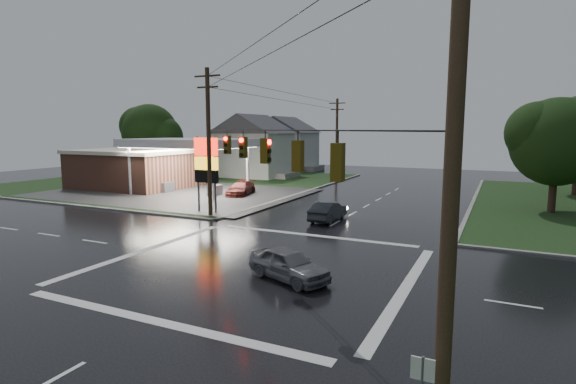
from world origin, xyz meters
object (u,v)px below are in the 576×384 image
at_px(utility_pole_nw, 209,140).
at_px(car_north, 328,211).
at_px(car_pump, 241,189).
at_px(gas_station, 143,166).
at_px(utility_pole_se, 452,174).
at_px(tree_nw_behind, 151,132).
at_px(utility_pole_n, 337,138).
at_px(car_crossing, 289,264).
at_px(house_near, 253,145).
at_px(pylon_sign, 206,162).
at_px(tree_ne_near, 559,142).
at_px(house_far, 285,142).

relative_size(utility_pole_nw, car_north, 2.61).
bearing_deg(car_north, car_pump, -31.90).
bearing_deg(car_pump, gas_station, 167.09).
bearing_deg(gas_station, car_pump, -0.38).
relative_size(utility_pole_se, tree_nw_behind, 1.10).
xyz_separation_m(utility_pole_n, car_pump, (-3.50, -18.39, -4.77)).
height_order(utility_pole_n, car_pump, utility_pole_n).
bearing_deg(tree_nw_behind, car_crossing, -40.83).
distance_m(utility_pole_se, house_near, 54.77).
height_order(pylon_sign, tree_nw_behind, tree_nw_behind).
bearing_deg(utility_pole_se, tree_ne_near, 81.62).
bearing_deg(utility_pole_nw, car_crossing, -42.31).
distance_m(house_near, tree_ne_near, 37.80).
relative_size(house_far, tree_ne_near, 1.23).
bearing_deg(tree_nw_behind, gas_station, -51.58).
bearing_deg(gas_station, car_north, -17.88).
height_order(utility_pole_n, house_far, utility_pole_n).
bearing_deg(car_crossing, utility_pole_n, 38.45).
distance_m(utility_pole_n, car_crossing, 41.10).
bearing_deg(house_near, car_crossing, -58.09).
xyz_separation_m(house_far, tree_nw_behind, (-11.89, -18.01, 1.77)).
height_order(pylon_sign, tree_ne_near, tree_ne_near).
relative_size(utility_pole_nw, house_far, 1.00).
relative_size(tree_nw_behind, car_north, 2.37).
xyz_separation_m(tree_nw_behind, car_crossing, (36.01, -31.11, -5.49)).
xyz_separation_m(utility_pole_n, car_crossing, (11.67, -39.12, -4.77)).
relative_size(pylon_sign, house_far, 0.54).
relative_size(pylon_sign, tree_nw_behind, 0.60).
bearing_deg(tree_ne_near, tree_nw_behind, 170.53).
relative_size(gas_station, pylon_sign, 4.37).
bearing_deg(utility_pole_nw, tree_nw_behind, 139.90).
xyz_separation_m(utility_pole_nw, car_crossing, (11.67, -10.62, -5.03)).
bearing_deg(utility_pole_n, house_near, -170.09).
xyz_separation_m(utility_pole_nw, utility_pole_se, (19.00, -19.00, 0.00)).
bearing_deg(pylon_sign, car_north, 6.91).
bearing_deg(utility_pole_n, pylon_sign, -92.08).
relative_size(house_near, tree_ne_near, 1.23).
bearing_deg(car_north, car_crossing, 104.21).
bearing_deg(car_north, tree_nw_behind, -27.85).
relative_size(tree_ne_near, car_north, 2.13).
height_order(utility_pole_n, car_north, utility_pole_n).
height_order(house_far, tree_ne_near, tree_ne_near).
height_order(utility_pole_nw, utility_pole_n, utility_pole_nw).
bearing_deg(utility_pole_n, car_crossing, -73.39).
height_order(tree_nw_behind, tree_ne_near, tree_nw_behind).
xyz_separation_m(utility_pole_se, utility_pole_n, (-19.00, 47.50, -0.25)).
bearing_deg(tree_ne_near, utility_pole_n, 145.90).
distance_m(pylon_sign, utility_pole_nw, 2.22).
relative_size(utility_pole_n, car_crossing, 2.57).
height_order(utility_pole_nw, car_crossing, utility_pole_nw).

